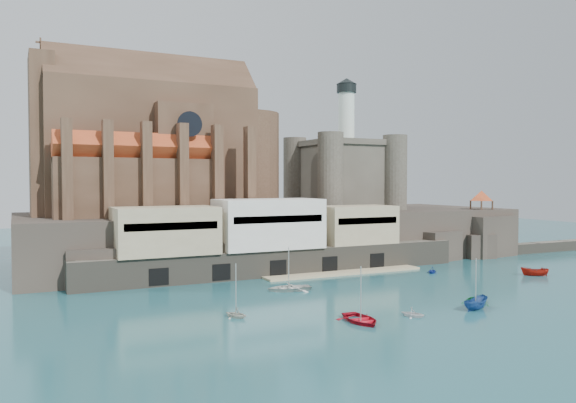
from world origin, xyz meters
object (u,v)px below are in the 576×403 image
(boat_0, at_px, (361,322))
(boat_2, at_px, (476,309))
(church, at_px, (161,150))
(castle_keep, at_px, (343,171))
(pavilion, at_px, (482,197))
(boat_1, at_px, (413,317))

(boat_0, distance_m, boat_2, 16.61)
(church, relative_size, castle_keep, 1.60)
(castle_keep, distance_m, boat_2, 58.41)
(boat_2, bearing_deg, pavilion, -65.02)
(castle_keep, relative_size, boat_2, 6.05)
(church, bearing_deg, castle_keep, -1.11)
(church, relative_size, boat_2, 9.71)
(boat_0, height_order, boat_2, boat_0)
(church, relative_size, boat_1, 16.28)
(boat_0, bearing_deg, castle_keep, 63.81)
(boat_0, bearing_deg, boat_1, -1.78)
(church, height_order, pavilion, church)
(boat_0, distance_m, boat_1, 6.93)
(church, height_order, boat_1, church)
(pavilion, height_order, boat_0, pavilion)
(castle_keep, bearing_deg, boat_2, -104.37)
(pavilion, distance_m, boat_1, 63.85)
(church, relative_size, boat_0, 7.55)
(castle_keep, distance_m, pavilion, 30.50)
(boat_1, xyz_separation_m, boat_2, (9.69, -0.22, 0.00))
(church, distance_m, boat_0, 58.84)
(church, distance_m, pavilion, 68.65)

